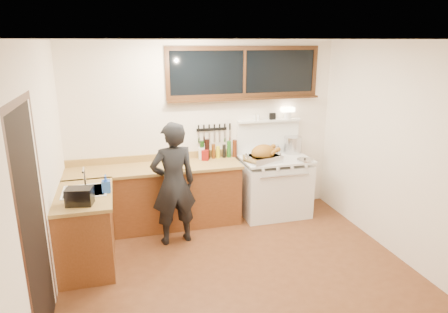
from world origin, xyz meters
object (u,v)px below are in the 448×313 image
object	(u,v)px
cutting_board	(171,166)
roast_turkey	(263,155)
man	(173,184)
vintage_stove	(274,185)

from	to	relation	value
cutting_board	roast_turkey	distance (m)	1.34
cutting_board	man	bearing A→B (deg)	-93.70
cutting_board	vintage_stove	bearing A→B (deg)	5.02
vintage_stove	cutting_board	size ratio (longest dim) A/B	4.18
roast_turkey	man	bearing A→B (deg)	-165.40
roast_turkey	vintage_stove	bearing A→B (deg)	30.61
man	roast_turkey	size ratio (longest dim) A/B	3.00
man	cutting_board	world-z (taller)	man
vintage_stove	roast_turkey	size ratio (longest dim) A/B	2.95
vintage_stove	man	size ratio (longest dim) A/B	0.98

